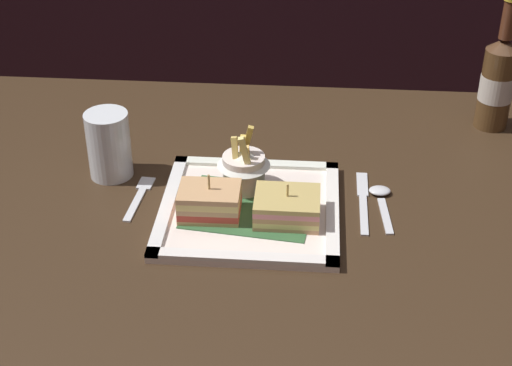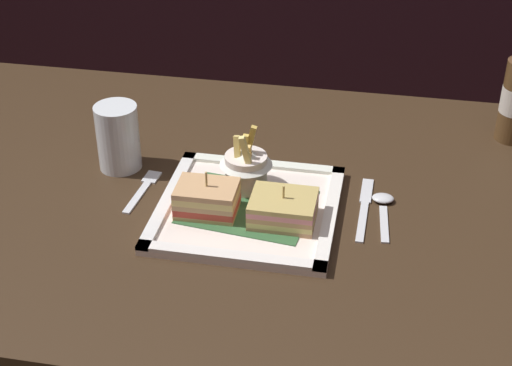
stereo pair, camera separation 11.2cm
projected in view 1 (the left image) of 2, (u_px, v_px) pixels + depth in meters
The scene contains 10 objects.
dining_table at pixel (262, 247), 1.32m from camera, with size 1.39×0.83×0.72m.
square_plate at pixel (250, 210), 1.22m from camera, with size 0.28×0.28×0.02m.
sandwich_half_left at pixel (210, 202), 1.18m from camera, with size 0.09×0.07×0.07m.
sandwich_half_right at pixel (287, 207), 1.18m from camera, with size 0.10×0.08×0.06m.
fries_cup at pixel (244, 166), 1.24m from camera, with size 0.08×0.08×0.11m.
beer_bottle at pixel (498, 80), 1.41m from camera, with size 0.06×0.06×0.25m.
water_glass at pixel (109, 149), 1.29m from camera, with size 0.07×0.07×0.11m.
fork at pixel (140, 195), 1.26m from camera, with size 0.03×0.13×0.00m.
knife at pixel (363, 200), 1.25m from camera, with size 0.02×0.18×0.00m.
spoon at pixel (381, 197), 1.25m from camera, with size 0.03×0.13×0.01m.
Camera 1 is at (0.07, -1.05, 1.42)m, focal length 54.64 mm.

